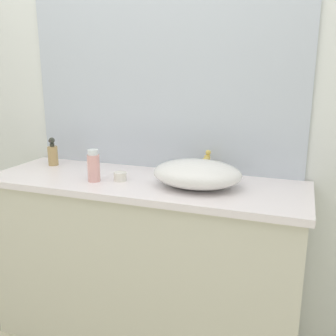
# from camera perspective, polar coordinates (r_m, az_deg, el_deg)

# --- Properties ---
(bathroom_wall_rear) EXTENTS (6.00, 0.06, 2.60)m
(bathroom_wall_rear) POSITION_cam_1_polar(r_m,az_deg,el_deg) (2.09, -0.38, 10.94)
(bathroom_wall_rear) COLOR silver
(bathroom_wall_rear) RESTS_ON ground
(vanity_counter) EXTENTS (1.61, 0.53, 0.90)m
(vanity_counter) POSITION_cam_1_polar(r_m,az_deg,el_deg) (2.05, -3.65, -14.03)
(vanity_counter) COLOR beige
(vanity_counter) RESTS_ON ground
(wall_mirror_panel) EXTENTS (1.52, 0.01, 1.10)m
(wall_mirror_panel) POSITION_cam_1_polar(r_m,az_deg,el_deg) (2.05, -1.02, 15.11)
(wall_mirror_panel) COLOR #B2BCC6
(wall_mirror_panel) RESTS_ON vanity_counter
(sink_basin) EXTENTS (0.42, 0.32, 0.13)m
(sink_basin) POSITION_cam_1_polar(r_m,az_deg,el_deg) (1.75, 4.43, -0.88)
(sink_basin) COLOR silver
(sink_basin) RESTS_ON vanity_counter
(faucet) EXTENTS (0.03, 0.15, 0.14)m
(faucet) POSITION_cam_1_polar(r_m,az_deg,el_deg) (1.91, 5.80, 0.83)
(faucet) COLOR gold
(faucet) RESTS_ON vanity_counter
(soap_dispenser) EXTENTS (0.06, 0.06, 0.16)m
(soap_dispenser) POSITION_cam_1_polar(r_m,az_deg,el_deg) (2.26, -17.10, 2.06)
(soap_dispenser) COLOR tan
(soap_dispenser) RESTS_ON vanity_counter
(lotion_bottle) EXTENTS (0.06, 0.06, 0.16)m
(lotion_bottle) POSITION_cam_1_polar(r_m,az_deg,el_deg) (1.87, -11.24, 0.27)
(lotion_bottle) COLOR #E0A199
(lotion_bottle) RESTS_ON vanity_counter
(candle_jar) EXTENTS (0.06, 0.06, 0.04)m
(candle_jar) POSITION_cam_1_polar(r_m,az_deg,el_deg) (1.87, -7.28, -1.28)
(candle_jar) COLOR silver
(candle_jar) RESTS_ON vanity_counter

